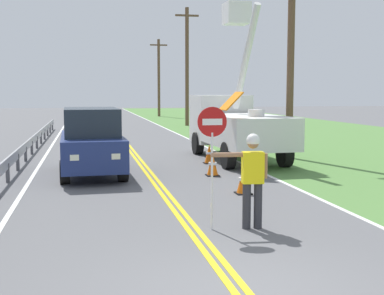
{
  "coord_description": "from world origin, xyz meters",
  "views": [
    {
      "loc": [
        -1.93,
        -6.12,
        2.61
      ],
      "look_at": [
        0.68,
        6.62,
        1.2
      ],
      "focal_mm": 48.29,
      "sensor_mm": 36.0,
      "label": 1
    }
  ],
  "objects_px": {
    "utility_pole_near": "(291,47)",
    "traffic_cone_lead": "(243,181)",
    "utility_pole_far": "(159,76)",
    "traffic_cone_mid": "(213,165)",
    "utility_bucket_truck": "(234,122)",
    "oncoming_suv_nearest": "(92,141)",
    "utility_pole_mid": "(187,65)",
    "flagger_worker": "(252,175)",
    "traffic_cone_tail": "(209,154)",
    "stop_sign_paddle": "(212,140)"
  },
  "relations": [
    {
      "from": "utility_pole_near",
      "to": "traffic_cone_lead",
      "type": "bearing_deg",
      "value": -120.76
    },
    {
      "from": "stop_sign_paddle",
      "to": "traffic_cone_tail",
      "type": "xyz_separation_m",
      "value": [
        2.07,
        8.84,
        -1.37
      ]
    },
    {
      "from": "utility_pole_mid",
      "to": "traffic_cone_tail",
      "type": "xyz_separation_m",
      "value": [
        -3.26,
        -20.89,
        -4.32
      ]
    },
    {
      "from": "stop_sign_paddle",
      "to": "oncoming_suv_nearest",
      "type": "bearing_deg",
      "value": 106.95
    },
    {
      "from": "utility_bucket_truck",
      "to": "oncoming_suv_nearest",
      "type": "xyz_separation_m",
      "value": [
        -5.48,
        -2.89,
        -0.37
      ]
    },
    {
      "from": "traffic_cone_tail",
      "to": "utility_bucket_truck",
      "type": "bearing_deg",
      "value": 41.0
    },
    {
      "from": "oncoming_suv_nearest",
      "to": "utility_pole_near",
      "type": "height_order",
      "value": "utility_pole_near"
    },
    {
      "from": "stop_sign_paddle",
      "to": "utility_pole_near",
      "type": "distance_m",
      "value": 11.53
    },
    {
      "from": "flagger_worker",
      "to": "oncoming_suv_nearest",
      "type": "bearing_deg",
      "value": 112.23
    },
    {
      "from": "utility_pole_near",
      "to": "traffic_cone_lead",
      "type": "distance_m",
      "value": 8.64
    },
    {
      "from": "utility_bucket_truck",
      "to": "traffic_cone_tail",
      "type": "bearing_deg",
      "value": -139.0
    },
    {
      "from": "oncoming_suv_nearest",
      "to": "utility_pole_mid",
      "type": "relative_size",
      "value": 0.52
    },
    {
      "from": "utility_bucket_truck",
      "to": "oncoming_suv_nearest",
      "type": "relative_size",
      "value": 1.47
    },
    {
      "from": "traffic_cone_tail",
      "to": "utility_pole_far",
      "type": "bearing_deg",
      "value": 84.92
    },
    {
      "from": "traffic_cone_lead",
      "to": "oncoming_suv_nearest",
      "type": "bearing_deg",
      "value": 134.34
    },
    {
      "from": "stop_sign_paddle",
      "to": "traffic_cone_mid",
      "type": "relative_size",
      "value": 3.33
    },
    {
      "from": "utility_pole_far",
      "to": "traffic_cone_lead",
      "type": "height_order",
      "value": "utility_pole_far"
    },
    {
      "from": "flagger_worker",
      "to": "utility_pole_mid",
      "type": "bearing_deg",
      "value": 81.3
    },
    {
      "from": "traffic_cone_tail",
      "to": "oncoming_suv_nearest",
      "type": "bearing_deg",
      "value": -157.0
    },
    {
      "from": "utility_pole_near",
      "to": "traffic_cone_mid",
      "type": "xyz_separation_m",
      "value": [
        -4.0,
        -3.63,
        -4.01
      ]
    },
    {
      "from": "oncoming_suv_nearest",
      "to": "utility_pole_far",
      "type": "relative_size",
      "value": 0.58
    },
    {
      "from": "utility_pole_far",
      "to": "traffic_cone_mid",
      "type": "bearing_deg",
      "value": -95.52
    },
    {
      "from": "traffic_cone_mid",
      "to": "traffic_cone_tail",
      "type": "xyz_separation_m",
      "value": [
        0.54,
        2.71,
        0.0
      ]
    },
    {
      "from": "oncoming_suv_nearest",
      "to": "utility_pole_mid",
      "type": "bearing_deg",
      "value": 71.75
    },
    {
      "from": "oncoming_suv_nearest",
      "to": "flagger_worker",
      "type": "bearing_deg",
      "value": -67.77
    },
    {
      "from": "flagger_worker",
      "to": "utility_bucket_truck",
      "type": "bearing_deg",
      "value": 75.61
    },
    {
      "from": "flagger_worker",
      "to": "utility_bucket_truck",
      "type": "distance_m",
      "value": 10.35
    },
    {
      "from": "utility_bucket_truck",
      "to": "oncoming_suv_nearest",
      "type": "distance_m",
      "value": 6.21
    },
    {
      "from": "utility_pole_far",
      "to": "utility_pole_mid",
      "type": "bearing_deg",
      "value": -89.88
    },
    {
      "from": "utility_pole_near",
      "to": "stop_sign_paddle",
      "type": "bearing_deg",
      "value": -119.53
    },
    {
      "from": "flagger_worker",
      "to": "traffic_cone_lead",
      "type": "xyz_separation_m",
      "value": [
        0.85,
        3.27,
        -0.71
      ]
    },
    {
      "from": "flagger_worker",
      "to": "utility_pole_mid",
      "type": "height_order",
      "value": "utility_pole_mid"
    },
    {
      "from": "flagger_worker",
      "to": "utility_pole_mid",
      "type": "relative_size",
      "value": 0.2
    },
    {
      "from": "utility_pole_far",
      "to": "traffic_cone_mid",
      "type": "distance_m",
      "value": 39.34
    },
    {
      "from": "flagger_worker",
      "to": "traffic_cone_lead",
      "type": "distance_m",
      "value": 3.46
    },
    {
      "from": "utility_bucket_truck",
      "to": "traffic_cone_mid",
      "type": "distance_m",
      "value": 4.35
    },
    {
      "from": "stop_sign_paddle",
      "to": "flagger_worker",
      "type": "bearing_deg",
      "value": -5.85
    },
    {
      "from": "utility_bucket_truck",
      "to": "utility_pole_mid",
      "type": "distance_m",
      "value": 20.15
    },
    {
      "from": "utility_bucket_truck",
      "to": "utility_pole_far",
      "type": "xyz_separation_m",
      "value": [
        1.96,
        35.16,
        2.79
      ]
    },
    {
      "from": "flagger_worker",
      "to": "stop_sign_paddle",
      "type": "height_order",
      "value": "stop_sign_paddle"
    },
    {
      "from": "flagger_worker",
      "to": "utility_pole_near",
      "type": "bearing_deg",
      "value": 64.16
    },
    {
      "from": "utility_pole_far",
      "to": "traffic_cone_mid",
      "type": "xyz_separation_m",
      "value": [
        -3.77,
        -38.97,
        -3.88
      ]
    },
    {
      "from": "utility_bucket_truck",
      "to": "traffic_cone_mid",
      "type": "relative_size",
      "value": 9.81
    },
    {
      "from": "traffic_cone_lead",
      "to": "traffic_cone_mid",
      "type": "bearing_deg",
      "value": 91.76
    },
    {
      "from": "utility_pole_near",
      "to": "traffic_cone_tail",
      "type": "bearing_deg",
      "value": -165.01
    },
    {
      "from": "traffic_cone_mid",
      "to": "utility_bucket_truck",
      "type": "bearing_deg",
      "value": 64.61
    },
    {
      "from": "utility_pole_mid",
      "to": "traffic_cone_lead",
      "type": "xyz_separation_m",
      "value": [
        -3.71,
        -26.54,
        -4.32
      ]
    },
    {
      "from": "utility_pole_mid",
      "to": "traffic_cone_mid",
      "type": "height_order",
      "value": "utility_pole_mid"
    },
    {
      "from": "oncoming_suv_nearest",
      "to": "utility_pole_near",
      "type": "distance_m",
      "value": 8.78
    },
    {
      "from": "stop_sign_paddle",
      "to": "traffic_cone_mid",
      "type": "distance_m",
      "value": 6.47
    }
  ]
}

